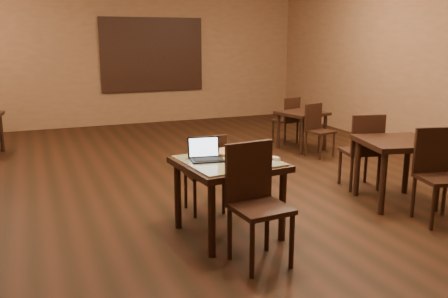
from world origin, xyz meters
name	(u,v)px	position (x,y,z in m)	size (l,w,h in m)	color
ground	(210,183)	(0.00, 0.00, 0.00)	(10.00, 10.00, 0.00)	black
wall_back	(130,57)	(0.00, 5.00, 1.50)	(8.00, 0.02, 3.00)	olive
wall_right	(444,65)	(4.00, 0.00, 1.50)	(0.02, 10.00, 3.00)	olive
mural	(152,55)	(0.50, 4.96, 1.55)	(2.34, 0.05, 1.64)	#265F8B
tiled_table	(229,170)	(-0.42, -1.66, 0.66)	(1.01, 1.01, 0.76)	black
chair_main_near	(255,196)	(-0.43, -2.26, 0.59)	(0.49, 0.49, 1.04)	black
chair_main_far	(206,169)	(-0.42, -1.03, 0.51)	(0.39, 0.39, 0.90)	black
laptop	(206,154)	(-0.62, -1.56, 0.82)	(0.34, 0.29, 0.21)	black
plate	(257,161)	(-0.20, -1.84, 0.77)	(0.24, 0.24, 0.01)	white
pizza_slice	(257,160)	(-0.20, -1.84, 0.79)	(0.18, 0.18, 0.02)	#D3BB8D
pizza_pan	(230,153)	(-0.30, -1.42, 0.77)	(0.33, 0.33, 0.01)	silver
pizza_whole	(230,152)	(-0.30, -1.42, 0.78)	(0.34, 0.34, 0.02)	#D3BB8D
spatula	(233,151)	(-0.28, -1.44, 0.79)	(0.09, 0.21, 0.01)	silver
napkin_roll	(272,157)	(-0.02, -1.80, 0.78)	(0.11, 0.17, 0.04)	white
other_table_a	(302,118)	(2.21, 1.29, 0.55)	(0.87, 0.87, 0.67)	black
other_table_a_chair_near	(317,127)	(2.20, 0.78, 0.49)	(0.45, 0.45, 0.86)	black
other_table_a_chair_far	(288,118)	(2.23, 1.79, 0.49)	(0.45, 0.45, 0.86)	black
other_table_c	(397,151)	(1.75, -1.56, 0.64)	(0.98, 0.98, 0.77)	black
other_table_c_chair_near	(437,169)	(1.77, -2.14, 0.56)	(0.52, 0.52, 0.99)	black
other_table_c_chair_far	(363,147)	(1.73, -0.98, 0.56)	(0.52, 0.52, 0.99)	black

